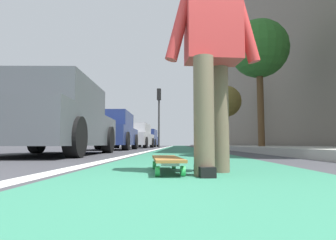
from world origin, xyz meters
name	(u,v)px	position (x,y,z in m)	size (l,w,h in m)	color
ground_plane	(182,150)	(10.00, 0.00, 0.00)	(80.00, 80.00, 0.00)	#38383D
bike_lane_paint	(180,147)	(24.00, 0.00, 0.00)	(56.00, 1.90, 0.00)	#2D7256
lane_stripe_white	(166,147)	(20.00, 1.10, 0.00)	(52.00, 0.16, 0.01)	silver
sidewalk_curb	(230,147)	(18.00, -3.31, 0.07)	(52.00, 3.20, 0.15)	#9E9B93
building_facade	(251,63)	(22.00, -5.89, 6.93)	(40.00, 1.20, 13.86)	slate
skateboard	(167,160)	(1.10, 0.24, 0.09)	(0.86, 0.30, 0.11)	green
skater_person	(212,47)	(0.95, -0.11, 0.94)	(0.48, 0.72, 1.64)	brown
parked_car_near	(52,120)	(4.59, 2.75, 0.72)	(4.31, 2.16, 1.49)	#4C5156
parked_car_mid	(110,132)	(10.19, 2.88, 0.72)	(4.16, 1.95, 1.49)	navy
parked_car_far	(136,136)	(16.52, 2.83, 0.72)	(4.53, 2.04, 1.49)	#B7B7BC
parked_car_end	(147,139)	(23.21, 2.88, 0.72)	(4.42, 2.01, 1.49)	navy
traffic_light	(159,107)	(18.46, 1.50, 2.85)	(0.33, 0.28, 4.11)	#2D2D2D
street_tree_mid	(259,50)	(9.48, -2.91, 3.80)	(2.20, 2.20, 4.93)	brown
street_tree_far	(226,102)	(17.18, -2.91, 2.96)	(2.02, 2.02, 4.02)	brown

